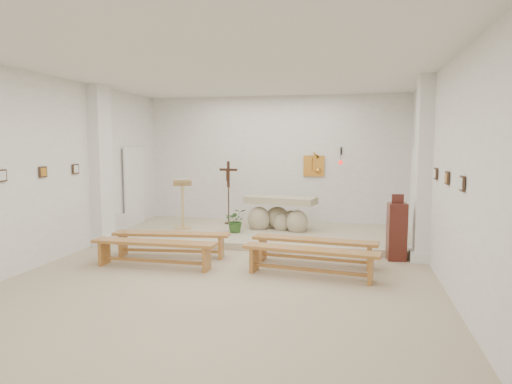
% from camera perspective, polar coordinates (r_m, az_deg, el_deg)
% --- Properties ---
extents(ground, '(7.00, 10.00, 0.00)m').
position_cam_1_polar(ground, '(7.74, -4.15, -10.73)').
color(ground, tan).
rests_on(ground, ground).
extents(wall_left, '(0.02, 10.00, 3.50)m').
position_cam_1_polar(wall_left, '(9.06, -25.96, 2.38)').
color(wall_left, white).
rests_on(wall_left, ground).
extents(wall_right, '(0.02, 10.00, 3.50)m').
position_cam_1_polar(wall_right, '(7.26, 23.22, 1.74)').
color(wall_right, white).
rests_on(wall_right, ground).
extents(wall_back, '(7.00, 0.02, 3.50)m').
position_cam_1_polar(wall_back, '(12.29, 2.37, 3.79)').
color(wall_back, white).
rests_on(wall_back, ground).
extents(ceiling, '(7.00, 10.00, 0.02)m').
position_cam_1_polar(ceiling, '(7.52, -4.36, 15.66)').
color(ceiling, silver).
rests_on(ceiling, wall_back).
extents(sanctuary_platform, '(6.98, 3.00, 0.15)m').
position_cam_1_polar(sanctuary_platform, '(11.03, 1.00, -5.24)').
color(sanctuary_platform, '#BAAB8F').
rests_on(sanctuary_platform, ground).
extents(pilaster_left, '(0.26, 0.55, 3.50)m').
position_cam_1_polar(pilaster_left, '(10.64, -18.79, 3.13)').
color(pilaster_left, white).
rests_on(pilaster_left, ground).
extents(pilaster_right, '(0.26, 0.55, 3.50)m').
position_cam_1_polar(pilaster_right, '(9.21, 20.14, 2.67)').
color(pilaster_right, white).
rests_on(pilaster_right, ground).
extents(gold_wall_relief, '(0.55, 0.04, 0.55)m').
position_cam_1_polar(gold_wall_relief, '(12.13, 7.24, 3.25)').
color(gold_wall_relief, orange).
rests_on(gold_wall_relief, wall_back).
extents(sanctuary_lamp, '(0.11, 0.36, 0.44)m').
position_cam_1_polar(sanctuary_lamp, '(11.83, 10.53, 3.89)').
color(sanctuary_lamp, black).
rests_on(sanctuary_lamp, wall_back).
extents(station_frame_left_front, '(0.03, 0.20, 0.20)m').
position_cam_1_polar(station_frame_left_front, '(8.43, -29.20, 1.79)').
color(station_frame_left_front, '#392619').
rests_on(station_frame_left_front, wall_left).
extents(station_frame_left_mid, '(0.03, 0.20, 0.20)m').
position_cam_1_polar(station_frame_left_mid, '(9.20, -25.09, 2.29)').
color(station_frame_left_mid, '#392619').
rests_on(station_frame_left_mid, wall_left).
extents(station_frame_left_rear, '(0.03, 0.20, 0.20)m').
position_cam_1_polar(station_frame_left_rear, '(10.02, -21.63, 2.69)').
color(station_frame_left_rear, '#392619').
rests_on(station_frame_left_rear, wall_left).
extents(station_frame_right_front, '(0.03, 0.20, 0.20)m').
position_cam_1_polar(station_frame_right_front, '(6.47, 24.37, 0.97)').
color(station_frame_right_front, '#392619').
rests_on(station_frame_right_front, wall_right).
extents(station_frame_right_mid, '(0.03, 0.20, 0.20)m').
position_cam_1_polar(station_frame_right_mid, '(7.45, 22.77, 1.63)').
color(station_frame_right_mid, '#392619').
rests_on(station_frame_right_mid, wall_right).
extents(station_frame_right_rear, '(0.03, 0.20, 0.20)m').
position_cam_1_polar(station_frame_right_rear, '(8.43, 21.54, 2.14)').
color(station_frame_right_rear, '#392619').
rests_on(station_frame_right_rear, wall_right).
extents(radiator_left, '(0.10, 0.85, 0.52)m').
position_cam_1_polar(radiator_left, '(11.43, -16.99, -4.11)').
color(radiator_left, silver).
rests_on(radiator_left, ground).
extents(radiator_right, '(0.10, 0.85, 0.52)m').
position_cam_1_polar(radiator_right, '(10.09, 19.63, -5.53)').
color(radiator_right, silver).
rests_on(radiator_right, ground).
extents(altar, '(1.81, 0.97, 0.88)m').
position_cam_1_polar(altar, '(11.14, 2.97, -2.96)').
color(altar, tan).
rests_on(altar, sanctuary_platform).
extents(lectern, '(0.54, 0.50, 1.25)m').
position_cam_1_polar(lectern, '(11.33, -9.16, -1.47)').
color(lectern, '#DDB06B').
rests_on(lectern, sanctuary_platform).
extents(crucifix_stand, '(0.49, 0.21, 1.63)m').
position_cam_1_polar(crucifix_stand, '(11.87, -3.47, 0.53)').
color(crucifix_stand, '#351A11').
rests_on(crucifix_stand, sanctuary_platform).
extents(potted_plant, '(0.63, 0.59, 0.57)m').
position_cam_1_polar(potted_plant, '(10.77, -2.52, -3.57)').
color(potted_plant, '#2E5421').
rests_on(potted_plant, sanctuary_platform).
extents(donation_pedestal, '(0.38, 0.38, 1.28)m').
position_cam_1_polar(donation_pedestal, '(9.20, 17.18, -4.69)').
color(donation_pedestal, '#521F17').
rests_on(donation_pedestal, ground).
extents(bench_left_front, '(2.33, 0.61, 0.49)m').
position_cam_1_polar(bench_left_front, '(9.20, -10.53, -5.76)').
color(bench_left_front, '#B07133').
rests_on(bench_left_front, ground).
extents(bench_right_front, '(2.34, 0.63, 0.49)m').
position_cam_1_polar(bench_right_front, '(8.53, 7.29, -6.64)').
color(bench_right_front, '#B07133').
rests_on(bench_right_front, ground).
extents(bench_left_second, '(2.31, 0.37, 0.49)m').
position_cam_1_polar(bench_left_second, '(8.48, -12.63, -6.81)').
color(bench_left_second, '#B07133').
rests_on(bench_left_second, ground).
extents(bench_right_second, '(2.34, 0.68, 0.49)m').
position_cam_1_polar(bench_right_second, '(7.76, 6.77, -7.92)').
color(bench_right_second, '#B07133').
rests_on(bench_right_second, ground).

